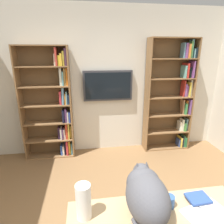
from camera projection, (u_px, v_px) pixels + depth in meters
wall_back at (109, 82)px, 3.64m from camera, size 4.52×0.06×2.70m
bookshelf_left at (173, 95)px, 3.73m from camera, size 0.91×0.28×2.15m
bookshelf_right at (53, 105)px, 3.45m from camera, size 0.87×0.28×2.01m
wall_mounted_tv at (108, 86)px, 3.58m from camera, size 0.92×0.07×0.56m
cat at (146, 193)px, 1.40m from camera, size 0.30×0.58×0.35m
open_binder at (207, 214)px, 1.43m from camera, size 0.38×0.30×0.02m
paper_towel_roll at (84, 202)px, 1.38m from camera, size 0.11×0.11×0.27m
coffee_mug at (169, 201)px, 1.50m from camera, size 0.08×0.08×0.10m
desk_book_stack at (198, 199)px, 1.55m from camera, size 0.18×0.14×0.04m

